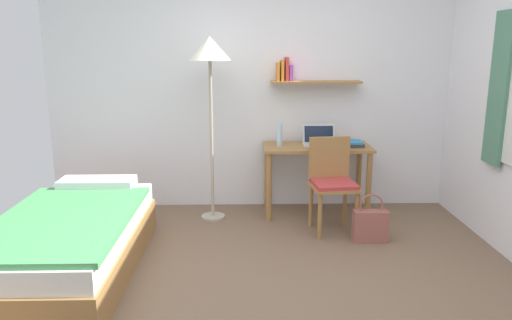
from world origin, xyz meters
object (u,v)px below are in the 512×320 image
object	(u,v)px
water_bottle	(279,135)
desk_chair	(332,180)
bed	(72,242)
standing_lamp	(210,59)
laptop	(319,140)
book_stack	(354,144)
desk	(316,159)
handbag	(370,225)

from	to	relation	value
water_bottle	desk_chair	bearing A→B (deg)	-47.25
bed	standing_lamp	world-z (taller)	standing_lamp
bed	desk_chair	world-z (taller)	desk_chair
laptop	book_stack	world-z (taller)	laptop
standing_lamp	water_bottle	bearing A→B (deg)	11.45
bed	desk	world-z (taller)	desk
bed	laptop	size ratio (longest dim) A/B	5.72
bed	handbag	distance (m)	2.50
water_bottle	book_stack	size ratio (longest dim) A/B	1.00
handbag	bed	bearing A→B (deg)	-167.73
laptop	book_stack	xyz separation A→B (m)	(0.34, -0.08, -0.03)
book_stack	desk_chair	bearing A→B (deg)	-122.75
water_bottle	book_stack	xyz separation A→B (m)	(0.75, -0.04, -0.09)
standing_lamp	handbag	distance (m)	2.13
handbag	desk_chair	bearing A→B (deg)	136.38
bed	desk	distance (m)	2.46
desk_chair	standing_lamp	world-z (taller)	standing_lamp
desk_chair	water_bottle	size ratio (longest dim) A/B	3.90
bed	desk_chair	size ratio (longest dim) A/B	2.18
standing_lamp	book_stack	xyz separation A→B (m)	(1.43, 0.09, -0.84)
water_bottle	handbag	world-z (taller)	water_bottle
water_bottle	laptop	bearing A→B (deg)	5.42
desk	laptop	world-z (taller)	laptop
laptop	book_stack	bearing A→B (deg)	-13.39
laptop	water_bottle	bearing A→B (deg)	-174.58
handbag	standing_lamp	bearing A→B (deg)	155.75
water_bottle	book_stack	distance (m)	0.76
book_stack	standing_lamp	bearing A→B (deg)	-176.21
bed	book_stack	world-z (taller)	book_stack
desk_chair	laptop	size ratio (longest dim) A/B	2.62
desk	laptop	size ratio (longest dim) A/B	3.24
desk	desk_chair	size ratio (longest dim) A/B	1.24
standing_lamp	water_bottle	world-z (taller)	standing_lamp
desk_chair	water_bottle	xyz separation A→B (m)	(-0.46, 0.50, 0.34)
desk	book_stack	size ratio (longest dim) A/B	4.83
book_stack	handbag	xyz separation A→B (m)	(0.01, -0.74, -0.59)
desk	standing_lamp	distance (m)	1.46
laptop	handbag	bearing A→B (deg)	-66.96
book_stack	handbag	distance (m)	0.95
laptop	water_bottle	size ratio (longest dim) A/B	1.49
standing_lamp	laptop	size ratio (longest dim) A/B	5.36
bed	handbag	xyz separation A→B (m)	(2.44, 0.53, -0.08)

